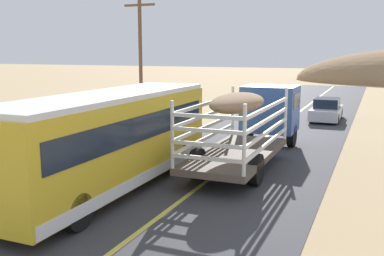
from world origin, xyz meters
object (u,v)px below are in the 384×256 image
(bus, at_px, (110,138))
(livestock_truck, at_px, (259,115))
(power_pole_mid, at_px, (140,54))
(car_far, at_px, (327,110))

(bus, bearing_deg, livestock_truck, 64.84)
(livestock_truck, distance_m, bus, 7.57)
(livestock_truck, bearing_deg, power_pole_mid, 144.63)
(livestock_truck, bearing_deg, car_far, 81.46)
(bus, distance_m, car_far, 18.90)
(car_far, relative_size, power_pole_mid, 0.54)
(livestock_truck, xyz_separation_m, bus, (-3.22, -6.85, -0.04))
(bus, xyz_separation_m, car_far, (4.92, 18.21, -1.05))
(livestock_truck, relative_size, car_far, 2.20)
(bus, height_order, power_pole_mid, power_pole_mid)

